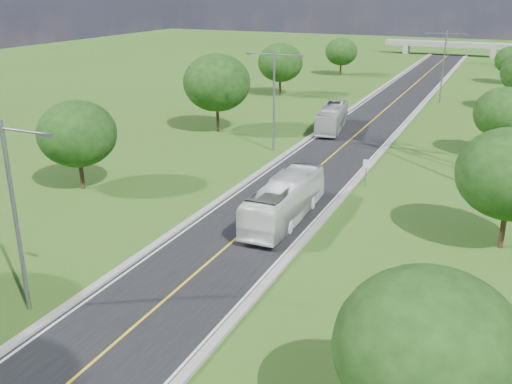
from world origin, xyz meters
TOP-DOWN VIEW (x-y plane):
  - ground at (0.00, 60.00)m, footprint 260.00×260.00m
  - road at (0.00, 66.00)m, footprint 8.00×150.00m
  - curb_left at (-4.25, 66.00)m, footprint 0.50×150.00m
  - curb_right at (4.25, 66.00)m, footprint 0.50×150.00m
  - speed_limit_sign at (5.20, 37.98)m, footprint 0.55×0.09m
  - overpass at (0.00, 140.00)m, footprint 30.00×3.00m
  - streetlight_near_left at (-6.00, 12.00)m, footprint 5.90×0.25m
  - streetlight_mid_left at (-6.00, 45.00)m, footprint 5.90×0.25m
  - streetlight_far_right at (6.00, 78.00)m, footprint 5.90×0.25m
  - tree_lb at (-16.00, 28.00)m, footprint 6.30×6.30m
  - tree_lc at (-15.00, 50.00)m, footprint 7.56×7.56m
  - tree_ld at (-17.00, 74.00)m, footprint 6.72×6.72m
  - tree_le at (-14.50, 98.00)m, footprint 5.88×5.88m
  - tree_ra at (14.00, 10.00)m, footprint 6.30×6.30m
  - tree_rb at (16.00, 30.00)m, footprint 6.72×6.72m
  - tree_rc at (15.00, 52.00)m, footprint 5.88×5.88m
  - tree_re at (14.50, 100.00)m, footprint 5.46×5.46m
  - bus_outbound at (1.76, 28.37)m, footprint 2.74×10.91m
  - bus_inbound at (-3.20, 55.86)m, footprint 3.74×10.27m

SIDE VIEW (x-z plane):
  - ground at x=0.00m, z-range 0.00..0.00m
  - road at x=0.00m, z-range 0.00..0.06m
  - curb_left at x=-4.25m, z-range 0.00..0.22m
  - curb_right at x=4.25m, z-range 0.00..0.22m
  - bus_inbound at x=-3.20m, z-range 0.06..2.86m
  - bus_outbound at x=1.76m, z-range 0.06..3.09m
  - speed_limit_sign at x=5.20m, z-range 0.40..2.80m
  - overpass at x=0.00m, z-range 0.81..4.01m
  - tree_re at x=14.50m, z-range 0.85..7.20m
  - tree_le at x=-14.50m, z-range 0.91..7.75m
  - tree_rc at x=15.00m, z-range 0.91..7.75m
  - tree_lb at x=-16.00m, z-range 0.98..8.31m
  - tree_ra at x=14.00m, z-range 0.98..8.31m
  - tree_ld at x=-17.00m, z-range 1.05..8.86m
  - tree_rb at x=16.00m, z-range 1.05..8.86m
  - tree_lc at x=-15.00m, z-range 1.18..9.97m
  - streetlight_near_left at x=-6.00m, z-range 0.94..10.94m
  - streetlight_mid_left at x=-6.00m, z-range 0.94..10.94m
  - streetlight_far_right at x=6.00m, z-range 0.94..10.94m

